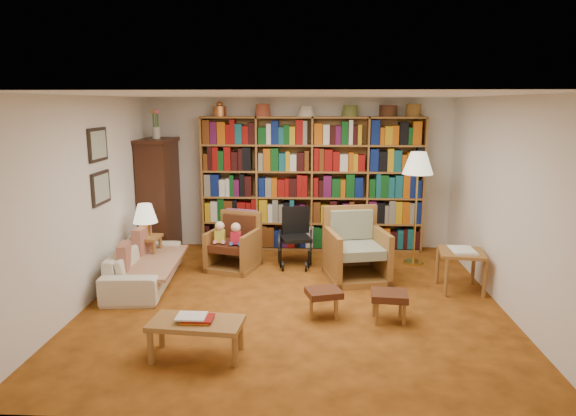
# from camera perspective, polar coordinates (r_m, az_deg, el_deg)

# --- Properties ---
(floor) EXTENTS (5.00, 5.00, 0.00)m
(floor) POSITION_cam_1_polar(r_m,az_deg,el_deg) (6.49, 0.68, -10.23)
(floor) COLOR #A15518
(floor) RESTS_ON ground
(ceiling) EXTENTS (5.00, 5.00, 0.00)m
(ceiling) POSITION_cam_1_polar(r_m,az_deg,el_deg) (6.02, 0.73, 12.43)
(ceiling) COLOR white
(ceiling) RESTS_ON wall_back
(wall_back) EXTENTS (5.00, 0.00, 5.00)m
(wall_back) POSITION_cam_1_polar(r_m,az_deg,el_deg) (8.60, 1.34, 3.83)
(wall_back) COLOR silver
(wall_back) RESTS_ON floor
(wall_front) EXTENTS (5.00, 0.00, 5.00)m
(wall_front) POSITION_cam_1_polar(r_m,az_deg,el_deg) (3.71, -0.79, -6.65)
(wall_front) COLOR silver
(wall_front) RESTS_ON floor
(wall_left) EXTENTS (0.00, 5.00, 5.00)m
(wall_left) POSITION_cam_1_polar(r_m,az_deg,el_deg) (6.71, -21.16, 0.83)
(wall_left) COLOR silver
(wall_left) RESTS_ON floor
(wall_right) EXTENTS (0.00, 5.00, 5.00)m
(wall_right) POSITION_cam_1_polar(r_m,az_deg,el_deg) (6.54, 23.17, 0.41)
(wall_right) COLOR silver
(wall_right) RESTS_ON floor
(bookshelf) EXTENTS (3.60, 0.30, 2.42)m
(bookshelf) POSITION_cam_1_polar(r_m,az_deg,el_deg) (8.44, 2.67, 3.13)
(bookshelf) COLOR #9C6730
(bookshelf) RESTS_ON floor
(curio_cabinet) EXTENTS (0.50, 0.95, 2.40)m
(curio_cabinet) POSITION_cam_1_polar(r_m,az_deg,el_deg) (8.52, -14.11, 1.39)
(curio_cabinet) COLOR #361A0E
(curio_cabinet) RESTS_ON floor
(framed_pictures) EXTENTS (0.03, 0.52, 0.97)m
(framed_pictures) POSITION_cam_1_polar(r_m,az_deg,el_deg) (6.92, -20.22, 4.35)
(framed_pictures) COLOR black
(framed_pictures) RESTS_ON wall_left
(sofa) EXTENTS (1.82, 0.83, 0.52)m
(sofa) POSITION_cam_1_polar(r_m,az_deg,el_deg) (7.24, -15.69, -6.15)
(sofa) COLOR beige
(sofa) RESTS_ON floor
(sofa_throw) EXTENTS (0.92, 1.59, 0.04)m
(sofa_throw) POSITION_cam_1_polar(r_m,az_deg,el_deg) (7.21, -15.33, -5.86)
(sofa_throw) COLOR beige
(sofa_throw) RESTS_ON sofa
(cushion_left) EXTENTS (0.16, 0.42, 0.41)m
(cushion_left) POSITION_cam_1_polar(r_m,az_deg,el_deg) (7.54, -15.88, -3.93)
(cushion_left) COLOR maroon
(cushion_left) RESTS_ON sofa
(cushion_right) EXTENTS (0.18, 0.39, 0.38)m
(cushion_right) POSITION_cam_1_polar(r_m,az_deg,el_deg) (6.91, -17.72, -5.46)
(cushion_right) COLOR maroon
(cushion_right) RESTS_ON sofa
(side_table_lamp) EXTENTS (0.39, 0.39, 0.55)m
(side_table_lamp) POSITION_cam_1_polar(r_m,az_deg,el_deg) (7.64, -15.40, -4.12)
(side_table_lamp) COLOR #9C6730
(side_table_lamp) RESTS_ON floor
(table_lamp) EXTENTS (0.34, 0.34, 0.47)m
(table_lamp) POSITION_cam_1_polar(r_m,az_deg,el_deg) (7.53, -15.59, -0.69)
(table_lamp) COLOR gold
(table_lamp) RESTS_ON side_table_lamp
(armchair_leather) EXTENTS (0.84, 0.85, 0.83)m
(armchair_leather) POSITION_cam_1_polar(r_m,az_deg,el_deg) (7.68, -6.03, -4.09)
(armchair_leather) COLOR #9C6730
(armchair_leather) RESTS_ON floor
(armchair_sage) EXTENTS (0.96, 0.97, 0.98)m
(armchair_sage) POSITION_cam_1_polar(r_m,az_deg,el_deg) (7.27, 7.56, -4.80)
(armchair_sage) COLOR #9C6730
(armchair_sage) RESTS_ON floor
(wheelchair) EXTENTS (0.53, 0.69, 0.87)m
(wheelchair) POSITION_cam_1_polar(r_m,az_deg,el_deg) (7.78, 0.82, -3.43)
(wheelchair) COLOR black
(wheelchair) RESTS_ON floor
(floor_lamp) EXTENTS (0.45, 0.45, 1.71)m
(floor_lamp) POSITION_cam_1_polar(r_m,az_deg,el_deg) (7.83, 14.23, 4.36)
(floor_lamp) COLOR gold
(floor_lamp) RESTS_ON floor
(side_table_papers) EXTENTS (0.62, 0.62, 0.56)m
(side_table_papers) POSITION_cam_1_polar(r_m,az_deg,el_deg) (7.03, 18.70, -5.19)
(side_table_papers) COLOR #9C6730
(side_table_papers) RESTS_ON floor
(footstool_a) EXTENTS (0.46, 0.42, 0.32)m
(footstool_a) POSITION_cam_1_polar(r_m,az_deg,el_deg) (5.96, 3.99, -9.58)
(footstool_a) COLOR #542716
(footstool_a) RESTS_ON floor
(footstool_b) EXTENTS (0.43, 0.38, 0.34)m
(footstool_b) POSITION_cam_1_polar(r_m,az_deg,el_deg) (5.93, 11.19, -9.73)
(footstool_b) COLOR #542716
(footstool_b) RESTS_ON floor
(coffee_table) EXTENTS (0.92, 0.52, 0.42)m
(coffee_table) POSITION_cam_1_polar(r_m,az_deg,el_deg) (5.13, -10.15, -12.73)
(coffee_table) COLOR #9C6730
(coffee_table) RESTS_ON floor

